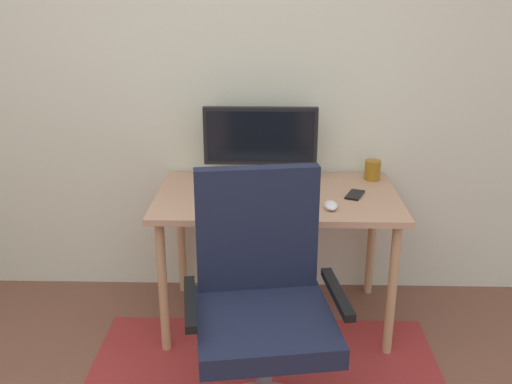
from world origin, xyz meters
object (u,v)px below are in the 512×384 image
(desk, at_px, (277,208))
(keyboard, at_px, (257,208))
(computer_mouse, at_px, (331,205))
(coffee_cup, at_px, (373,170))
(cell_phone, at_px, (355,195))
(office_chair, at_px, (262,330))
(monitor, at_px, (260,139))

(desk, height_order, keyboard, keyboard)
(computer_mouse, height_order, coffee_cup, coffee_cup)
(computer_mouse, distance_m, coffee_cup, 0.51)
(coffee_cup, distance_m, cell_phone, 0.29)
(computer_mouse, height_order, office_chair, office_chair)
(keyboard, xyz_separation_m, cell_phone, (0.48, 0.20, -0.00))
(desk, height_order, computer_mouse, computer_mouse)
(monitor, distance_m, computer_mouse, 0.57)
(cell_phone, relative_size, office_chair, 0.13)
(computer_mouse, distance_m, cell_phone, 0.23)
(monitor, bearing_deg, cell_phone, -25.51)
(coffee_cup, bearing_deg, cell_phone, -116.36)
(desk, bearing_deg, cell_phone, -2.18)
(keyboard, bearing_deg, office_chair, -86.86)
(desk, distance_m, coffee_cup, 0.58)
(keyboard, relative_size, computer_mouse, 4.13)
(cell_phone, bearing_deg, keyboard, -134.61)
(monitor, distance_m, keyboard, 0.48)
(monitor, relative_size, computer_mouse, 5.69)
(monitor, height_order, office_chair, monitor)
(cell_phone, bearing_deg, coffee_cup, 86.00)
(desk, distance_m, keyboard, 0.25)
(keyboard, distance_m, cell_phone, 0.52)
(monitor, distance_m, cell_phone, 0.57)
(office_chair, bearing_deg, computer_mouse, 54.24)
(coffee_cup, height_order, office_chair, office_chair)
(computer_mouse, height_order, cell_phone, computer_mouse)
(keyboard, relative_size, cell_phone, 3.07)
(desk, relative_size, office_chair, 1.14)
(office_chair, bearing_deg, cell_phone, 51.71)
(desk, xyz_separation_m, monitor, (-0.09, 0.21, 0.31))
(desk, height_order, cell_phone, cell_phone)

